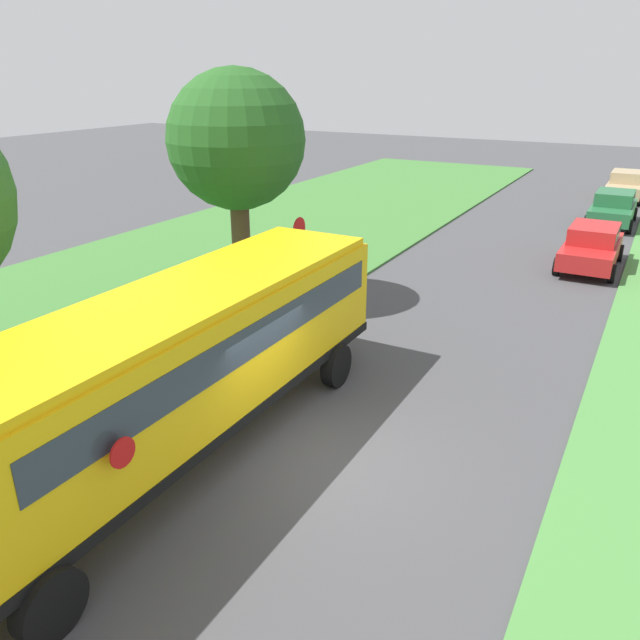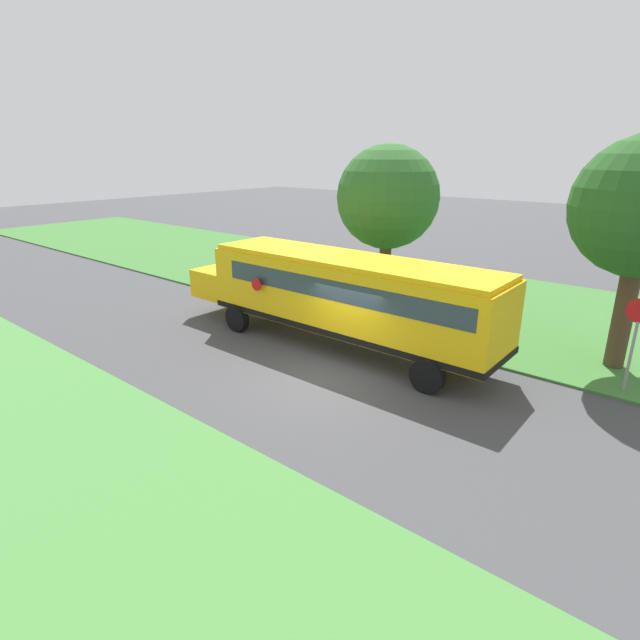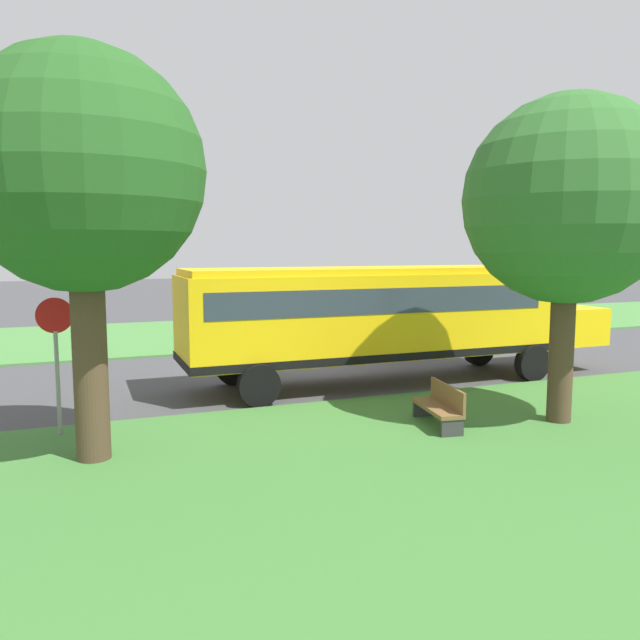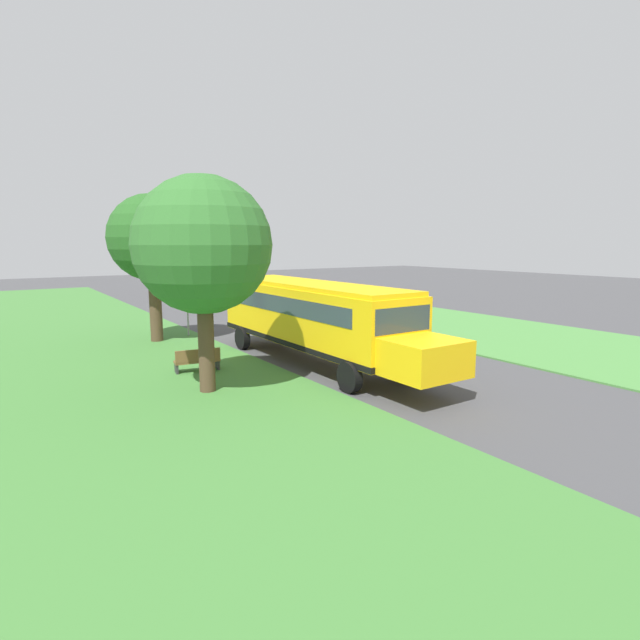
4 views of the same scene
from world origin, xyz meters
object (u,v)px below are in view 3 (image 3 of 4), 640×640
at_px(oak_tree_roadside_mid, 84,172).
at_px(school_bus, 387,313).
at_px(oak_tree_beside_bus, 562,204).
at_px(park_bench, 440,407).
at_px(stop_sign, 56,350).

bearing_deg(oak_tree_roadside_mid, school_bus, -62.98).
distance_m(school_bus, oak_tree_roadside_mid, 9.06).
bearing_deg(school_bus, oak_tree_roadside_mid, 117.02).
bearing_deg(oak_tree_beside_bus, park_bench, 76.71).
bearing_deg(stop_sign, school_bus, -74.83).
distance_m(oak_tree_beside_bus, park_bench, 4.76).
height_order(school_bus, oak_tree_beside_bus, oak_tree_beside_bus).
distance_m(stop_sign, park_bench, 7.61).
relative_size(oak_tree_roadside_mid, park_bench, 4.19).
xyz_separation_m(school_bus, stop_sign, (-2.23, 8.23, -0.19)).
height_order(oak_tree_roadside_mid, park_bench, oak_tree_roadside_mid).
relative_size(school_bus, oak_tree_beside_bus, 1.85).
bearing_deg(park_bench, oak_tree_roadside_mid, 85.57).
bearing_deg(park_bench, oak_tree_beside_bus, -103.29).
relative_size(school_bus, park_bench, 7.49).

